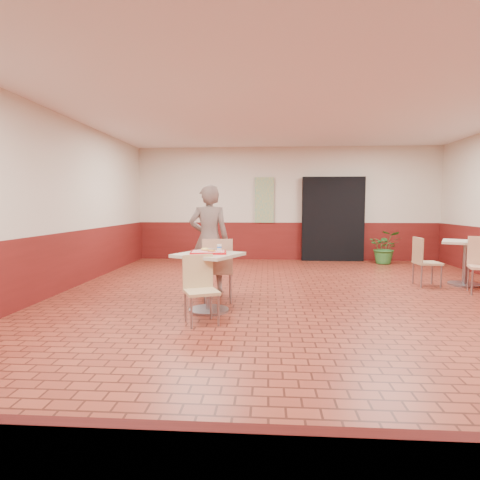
# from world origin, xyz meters

# --- Properties ---
(room_shell) EXTENTS (8.01, 10.01, 3.01)m
(room_shell) POSITION_xyz_m (0.00, 0.00, 1.50)
(room_shell) COLOR maroon
(room_shell) RESTS_ON ground
(wainscot_band) EXTENTS (8.00, 10.00, 1.00)m
(wainscot_band) POSITION_xyz_m (0.00, 0.00, 0.50)
(wainscot_band) COLOR #571210
(wainscot_band) RESTS_ON ground
(corridor_doorway) EXTENTS (1.60, 0.22, 2.20)m
(corridor_doorway) POSITION_xyz_m (1.20, 4.88, 1.10)
(corridor_doorway) COLOR black
(corridor_doorway) RESTS_ON ground
(promo_poster) EXTENTS (0.50, 0.03, 1.20)m
(promo_poster) POSITION_xyz_m (-0.60, 4.94, 1.60)
(promo_poster) COLOR gray
(promo_poster) RESTS_ON wainscot_band
(main_table) EXTENTS (0.77, 0.77, 0.81)m
(main_table) POSITION_xyz_m (-1.32, -0.37, 0.54)
(main_table) COLOR #C1B99B
(main_table) RESTS_ON ground
(chair_main_front) EXTENTS (0.51, 0.51, 0.85)m
(chair_main_front) POSITION_xyz_m (-1.35, -0.90, 0.47)
(chair_main_front) COLOR tan
(chair_main_front) RESTS_ON ground
(chair_main_back) EXTENTS (0.50, 0.50, 0.97)m
(chair_main_back) POSITION_xyz_m (-1.26, 0.16, 0.54)
(chair_main_back) COLOR tan
(chair_main_back) RESTS_ON ground
(customer) EXTENTS (0.71, 0.51, 1.80)m
(customer) POSITION_xyz_m (-1.48, 0.82, 0.90)
(customer) COLOR #715F58
(customer) RESTS_ON ground
(serving_tray) EXTENTS (0.49, 0.38, 0.03)m
(serving_tray) POSITION_xyz_m (-1.32, -0.37, 0.82)
(serving_tray) COLOR #B70D13
(serving_tray) RESTS_ON main_table
(ring_donut) EXTENTS (0.13, 0.13, 0.03)m
(ring_donut) POSITION_xyz_m (-1.38, -0.29, 0.86)
(ring_donut) COLOR #F9D75A
(ring_donut) RESTS_ON serving_tray
(long_john_donut) EXTENTS (0.14, 0.10, 0.04)m
(long_john_donut) POSITION_xyz_m (-1.27, -0.43, 0.86)
(long_john_donut) COLOR gold
(long_john_donut) RESTS_ON serving_tray
(paper_cup) EXTENTS (0.07, 0.07, 0.08)m
(paper_cup) POSITION_xyz_m (-1.18, -0.27, 0.88)
(paper_cup) COLOR silver
(paper_cup) RESTS_ON serving_tray
(second_table) EXTENTS (0.77, 0.77, 0.82)m
(second_table) POSITION_xyz_m (3.11, 1.76, 0.55)
(second_table) COLOR beige
(second_table) RESTS_ON ground
(chair_second_left) EXTENTS (0.43, 0.43, 0.88)m
(chair_second_left) POSITION_xyz_m (2.32, 1.64, 0.49)
(chair_second_left) COLOR tan
(chair_second_left) RESTS_ON ground
(potted_plant) EXTENTS (0.90, 0.83, 0.83)m
(potted_plant) POSITION_xyz_m (2.43, 4.39, 0.42)
(potted_plant) COLOR #2F712D
(potted_plant) RESTS_ON ground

